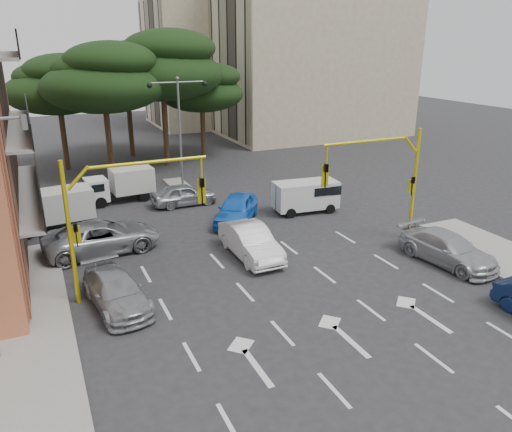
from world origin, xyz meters
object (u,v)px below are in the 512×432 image
Objects in this scene: box_truck_a at (51,211)px; car_blue_compact at (237,209)px; car_white_hatch at (251,242)px; box_truck_b at (120,185)px; signal_mast_left at (115,208)px; van_white at (306,196)px; street_lamp_center at (179,114)px; car_silver_parked at (448,249)px; car_silver_wagon at (116,291)px; signal_mast_right at (388,172)px; car_silver_cross_b at (184,194)px; car_silver_cross_a at (102,237)px.

car_blue_compact is at bearing -113.64° from box_truck_a.
box_truck_b is (-4.24, 11.88, 0.31)m from car_white_hatch.
van_white is at bearing 26.57° from signal_mast_left.
street_lamp_center is 1.67× the size of box_truck_a.
car_white_hatch is 0.95× the size of car_silver_parked.
signal_mast_left is 15.65m from street_lamp_center.
box_truck_a is (-1.80, 10.32, 0.47)m from car_silver_wagon.
car_white_hatch is at bearing -91.17° from street_lamp_center.
street_lamp_center is 9.08m from car_blue_compact.
box_truck_b is at bearing 130.53° from signal_mast_right.
car_silver_wagon is (-14.01, -0.95, -3.21)m from signal_mast_right.
signal_mast_right is 13.52m from car_silver_cross_b.
car_silver_cross_a is at bearing 133.10° from car_silver_cross_b.
car_silver_wagon is (-0.40, -0.95, -3.21)m from signal_mast_left.
street_lamp_center reaches higher than car_silver_cross_a.
box_truck_b is at bearing 109.19° from car_white_hatch.
signal_mast_left is at bearing 180.00° from signal_mast_right.
box_truck_b is at bearing -55.80° from box_truck_a.
car_silver_cross_a is (-7.89, -1.25, -0.00)m from car_blue_compact.
signal_mast_right reaches higher than car_silver_cross_b.
street_lamp_center is at bearing -137.92° from van_white.
box_truck_b is at bearing -118.52° from van_white.
street_lamp_center is 1.85× the size of car_silver_cross_b.
street_lamp_center reaches higher than signal_mast_right.
car_white_hatch is 1.01× the size of car_blue_compact.
van_white reaches higher than car_silver_cross_b.
car_silver_wagon is at bearing -115.71° from street_lamp_center.
car_silver_parked is at bearing -147.29° from box_truck_b.
car_silver_parked is 21.27m from box_truck_a.
signal_mast_left is at bearing 160.26° from car_silver_parked.
street_lamp_center is at bearing 133.13° from car_blue_compact.
car_silver_cross_b is at bearing -129.84° from box_truck_b.
box_truck_a reaches higher than box_truck_b.
van_white is at bearing -124.27° from car_silver_cross_b.
signal_mast_right is at bearing -11.21° from car_white_hatch.
signal_mast_right reaches higher than van_white.
signal_mast_left is at bearing -57.48° from van_white.
signal_mast_left is at bearing -173.24° from box_truck_a.
signal_mast_left reaches higher than car_silver_parked.
signal_mast_right is 1.28× the size of car_silver_wagon.
car_silver_cross_a is (-13.68, 5.01, -3.08)m from signal_mast_right.
signal_mast_left is 1.29× the size of box_truck_a.
van_white is (12.88, 7.19, 0.31)m from car_silver_wagon.
car_white_hatch is at bearing -68.74° from car_blue_compact.
car_silver_cross_a is 4.86m from box_truck_a.
car_silver_cross_a is 1.47× the size of van_white.
car_white_hatch is 1.03× the size of car_silver_wagon.
signal_mast_right is 13.61m from signal_mast_left.
car_blue_compact is 1.06× the size of box_truck_b.
car_silver_parked is at bearing -124.07° from car_silver_cross_a.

